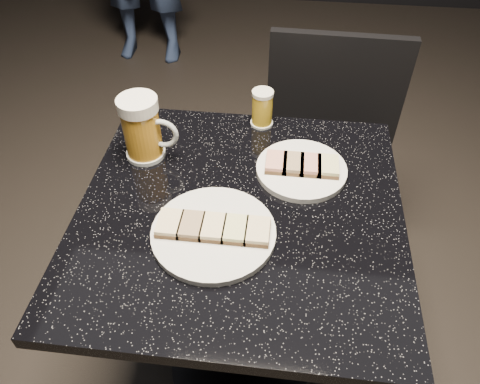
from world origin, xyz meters
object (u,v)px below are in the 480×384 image
(plate_small, at_px, (301,170))
(table, at_px, (240,275))
(plate_large, at_px, (214,233))
(chair, at_px, (327,164))
(beer_mug, at_px, (143,128))
(beer_tumbler, at_px, (262,108))

(plate_small, height_order, table, plate_small)
(plate_large, bearing_deg, plate_small, 51.21)
(plate_small, height_order, chair, chair)
(plate_large, height_order, beer_mug, beer_mug)
(table, bearing_deg, plate_small, 46.40)
(plate_large, distance_m, plate_small, 0.28)
(plate_small, bearing_deg, plate_large, -128.79)
(table, height_order, chair, chair)
(beer_tumbler, distance_m, chair, 0.39)
(beer_tumbler, bearing_deg, table, -93.69)
(table, height_order, beer_tumbler, beer_tumbler)
(plate_small, distance_m, chair, 0.43)
(plate_large, bearing_deg, beer_mug, 130.64)
(beer_mug, distance_m, chair, 0.65)
(beer_tumbler, relative_size, chair, 0.11)
(plate_small, relative_size, beer_mug, 1.34)
(beer_tumbler, height_order, chair, chair)
(plate_small, distance_m, beer_mug, 0.38)
(table, bearing_deg, chair, 64.26)
(chair, bearing_deg, plate_small, -106.21)
(plate_large, relative_size, beer_mug, 1.61)
(plate_small, xyz_separation_m, table, (-0.13, -0.13, -0.25))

